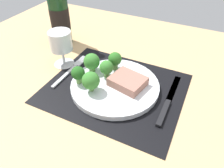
% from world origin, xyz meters
% --- Properties ---
extents(ground_plane, '(1.40, 1.10, 0.03)m').
position_xyz_m(ground_plane, '(0.00, 0.00, -0.01)').
color(ground_plane, tan).
extents(placemat, '(0.40, 0.34, 0.00)m').
position_xyz_m(placemat, '(0.00, 0.00, 0.00)').
color(placemat, black).
rests_on(placemat, ground_plane).
extents(plate, '(0.27, 0.27, 0.02)m').
position_xyz_m(plate, '(0.00, 0.00, 0.01)').
color(plate, silver).
rests_on(plate, placemat).
extents(steak, '(0.11, 0.10, 0.03)m').
position_xyz_m(steak, '(0.04, 0.01, 0.03)').
color(steak, '#9E6B5B').
rests_on(steak, plate).
extents(broccoli_center, '(0.05, 0.05, 0.06)m').
position_xyz_m(broccoli_center, '(-0.09, 0.03, 0.05)').
color(broccoli_center, '#5B8942').
rests_on(broccoli_center, plate).
extents(broccoli_front_edge, '(0.05, 0.05, 0.06)m').
position_xyz_m(broccoli_front_edge, '(-0.05, -0.06, 0.06)').
color(broccoli_front_edge, '#5B8942').
rests_on(broccoli_front_edge, plate).
extents(broccoli_near_fork, '(0.04, 0.04, 0.05)m').
position_xyz_m(broccoli_near_fork, '(-0.04, 0.02, 0.05)').
color(broccoli_near_fork, '#6B994C').
rests_on(broccoli_near_fork, plate).
extents(broccoli_near_steak, '(0.04, 0.04, 0.06)m').
position_xyz_m(broccoli_near_steak, '(-0.03, 0.07, 0.05)').
color(broccoli_near_steak, '#5B8942').
rests_on(broccoli_near_steak, plate).
extents(broccoli_back_left, '(0.04, 0.04, 0.06)m').
position_xyz_m(broccoli_back_left, '(-0.10, -0.04, 0.05)').
color(broccoli_back_left, '#6B994C').
rests_on(broccoli_back_left, plate).
extents(fork, '(0.02, 0.19, 0.01)m').
position_xyz_m(fork, '(-0.17, 0.01, 0.01)').
color(fork, silver).
rests_on(fork, placemat).
extents(knife, '(0.02, 0.23, 0.01)m').
position_xyz_m(knife, '(0.16, 0.01, 0.01)').
color(knife, black).
rests_on(knife, placemat).
extents(wine_bottle, '(0.07, 0.07, 0.32)m').
position_xyz_m(wine_bottle, '(-0.31, 0.17, 0.12)').
color(wine_bottle, '#143819').
rests_on(wine_bottle, ground_plane).
extents(wine_glass, '(0.07, 0.07, 0.12)m').
position_xyz_m(wine_glass, '(-0.22, 0.04, 0.08)').
color(wine_glass, silver).
rests_on(wine_glass, ground_plane).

